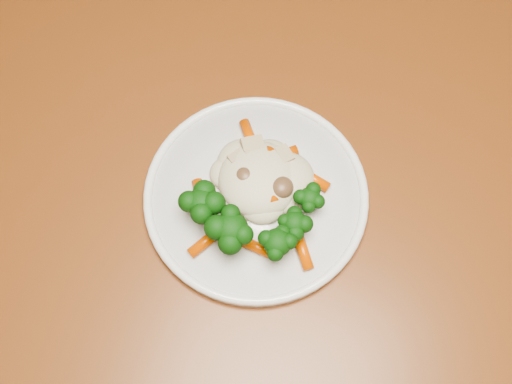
% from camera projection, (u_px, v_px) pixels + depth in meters
% --- Properties ---
extents(dining_table, '(1.44, 1.21, 0.75)m').
position_uv_depth(dining_table, '(307.00, 252.00, 0.79)').
color(dining_table, brown).
rests_on(dining_table, ground).
extents(plate, '(0.25, 0.25, 0.01)m').
position_uv_depth(plate, '(256.00, 197.00, 0.71)').
color(plate, white).
rests_on(plate, dining_table).
extents(meal, '(0.15, 0.17, 0.05)m').
position_uv_depth(meal, '(254.00, 201.00, 0.68)').
color(meal, beige).
rests_on(meal, plate).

